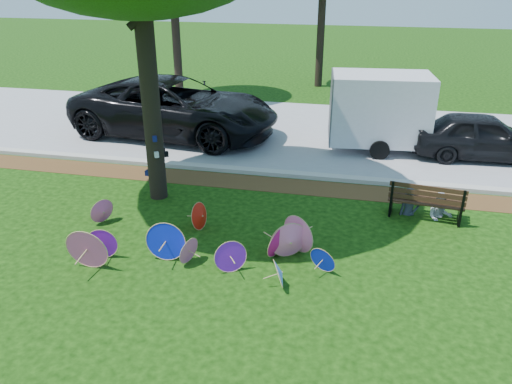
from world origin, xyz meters
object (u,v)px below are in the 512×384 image
black_van (175,107)px  person_right (443,194)px  dark_pickup (483,136)px  parasol_pile (207,241)px  cargo_trailer (380,108)px  person_left (412,190)px  park_bench (426,199)px

black_van → person_right: (8.28, -4.64, -0.38)m
black_van → dark_pickup: (9.94, -0.22, -0.28)m
parasol_pile → person_right: (4.83, 2.87, 0.23)m
cargo_trailer → person_right: cargo_trailer is taller
black_van → person_left: black_van is taller
parasol_pile → dark_pickup: dark_pickup is taller
parasol_pile → black_van: size_ratio=0.80×
dark_pickup → person_right: size_ratio=3.43×
parasol_pile → dark_pickup: bearing=48.3°
parasol_pile → person_right: 5.62m
black_van → dark_pickup: 9.95m
park_bench → person_right: 0.38m
black_van → dark_pickup: black_van is taller
parasol_pile → person_left: bearing=34.8°
park_bench → person_right: person_right is taller
cargo_trailer → dark_pickup: bearing=-9.1°
park_bench → person_left: (-0.35, 0.05, 0.19)m
dark_pickup → cargo_trailer: (-3.12, 0.20, 0.65)m
black_van → person_right: size_ratio=5.88×
person_left → person_right: bearing=-10.2°
dark_pickup → person_right: 4.72m
parasol_pile → dark_pickup: 9.76m
person_right → park_bench: bearing=-173.1°
park_bench → dark_pickup: bearing=73.4°
person_left → person_right: size_ratio=1.07×
parasol_pile → person_left: 5.03m
black_van → park_bench: (7.93, -4.69, -0.53)m
dark_pickup → park_bench: 4.91m
parasol_pile → person_left: (4.13, 2.87, 0.27)m
person_left → person_right: person_left is taller
black_van → person_right: black_van is taller
park_bench → person_right: (0.35, 0.05, 0.15)m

